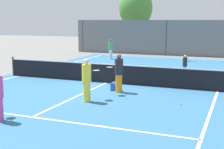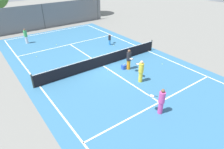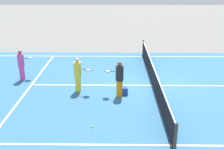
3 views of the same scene
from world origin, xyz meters
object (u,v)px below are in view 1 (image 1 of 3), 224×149
Objects in this scene: player_3 at (185,65)px; tennis_ball_0 at (129,64)px; player_0 at (111,49)px; tennis_ball_3 at (83,65)px; tennis_ball_5 at (181,103)px; ball_crate at (116,87)px; tennis_ball_2 at (95,86)px; player_1 at (87,80)px; tennis_ball_4 at (188,77)px; player_2 at (119,73)px.

player_3 is 18.48× the size of tennis_ball_0.
player_0 is 24.71× the size of tennis_ball_0.
tennis_ball_0 is 1.00× the size of tennis_ball_3.
player_3 is 18.48× the size of tennis_ball_5.
ball_crate reaches higher than tennis_ball_5.
tennis_ball_2 is at bearing -71.75° from player_0.
player_3 is 5.83m from tennis_ball_0.
player_1 is 26.05× the size of tennis_ball_4.
ball_crate is 6.45× the size of tennis_ball_4.
tennis_ball_3 is 1.00× the size of tennis_ball_4.
tennis_ball_0 is at bearing 97.49° from tennis_ball_2.
tennis_ball_5 is at bearing -22.35° from tennis_ball_2.
player_0 is at bearing 139.34° from tennis_ball_4.
tennis_ball_4 is at bearing 68.00° from player_1.
player_2 is at bearing -46.13° from ball_crate.
tennis_ball_3 is at bearing 165.66° from tennis_ball_4.
player_0 is 3.47m from tennis_ball_0.
tennis_ball_4 is at bearing -14.34° from tennis_ball_3.
tennis_ball_4 is (7.30, -6.27, -0.80)m from player_0.
tennis_ball_4 is at bearing 96.51° from tennis_ball_5.
player_1 is (4.44, -13.35, 0.05)m from player_0.
player_3 reaches higher than tennis_ball_5.
tennis_ball_3 is 7.91m from tennis_ball_4.
tennis_ball_2 and tennis_ball_3 have the same top height.
tennis_ball_5 is at bearing -83.49° from tennis_ball_4.
tennis_ball_0 is 8.23m from tennis_ball_2.
player_1 is 26.05× the size of tennis_ball_0.
ball_crate reaches higher than tennis_ball_0.
player_0 is at bearing 135.34° from tennis_ball_0.
tennis_ball_2 is 5.73m from tennis_ball_4.
player_1 is 0.99× the size of player_2.
ball_crate is 8.48m from tennis_ball_3.
player_3 is at bearing 69.58° from player_2.
player_0 is 0.94× the size of player_2.
player_0 is 9.15m from player_3.
ball_crate is 6.45× the size of tennis_ball_3.
ball_crate reaches higher than tennis_ball_3.
tennis_ball_5 is (8.00, -12.39, -0.80)m from player_0.
player_2 is 5.90m from player_3.
player_1 reaches higher than tennis_ball_5.
tennis_ball_5 is at bearing -44.02° from tennis_ball_3.
player_2 is 9.37m from tennis_ball_0.
player_0 is 24.71× the size of tennis_ball_4.
tennis_ball_5 is (3.56, 0.96, -0.85)m from player_1.
tennis_ball_5 is at bearing -82.02° from player_3.
player_1 is 11.20m from tennis_ball_0.
player_1 is 8.00m from player_3.
player_2 is 1.42× the size of player_3.
tennis_ball_5 is (2.98, -1.06, -0.86)m from player_2.
player_2 reaches higher than tennis_ball_3.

